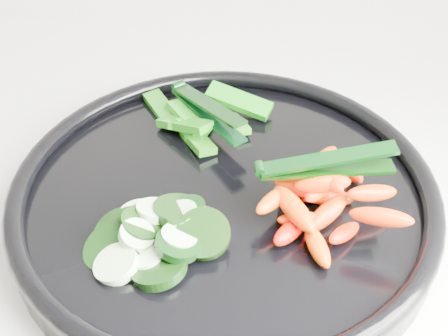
# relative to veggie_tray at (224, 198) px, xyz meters

# --- Properties ---
(veggie_tray) EXTENTS (0.39, 0.39, 0.04)m
(veggie_tray) POSITION_rel_veggie_tray_xyz_m (0.00, 0.00, 0.00)
(veggie_tray) COLOR black
(veggie_tray) RESTS_ON counter
(cucumber_pile) EXTENTS (0.13, 0.11, 0.04)m
(cucumber_pile) POSITION_rel_veggie_tray_xyz_m (-0.05, -0.06, 0.01)
(cucumber_pile) COLOR black
(cucumber_pile) RESTS_ON veggie_tray
(carrot_pile) EXTENTS (0.13, 0.15, 0.05)m
(carrot_pile) POSITION_rel_veggie_tray_xyz_m (0.08, -0.00, 0.02)
(carrot_pile) COLOR #E25B00
(carrot_pile) RESTS_ON veggie_tray
(pepper_pile) EXTENTS (0.14, 0.10, 0.04)m
(pepper_pile) POSITION_rel_veggie_tray_xyz_m (-0.04, 0.09, 0.01)
(pepper_pile) COLOR #136F0A
(pepper_pile) RESTS_ON veggie_tray
(tong_carrot) EXTENTS (0.11, 0.05, 0.02)m
(tong_carrot) POSITION_rel_veggie_tray_xyz_m (0.08, -0.00, 0.05)
(tong_carrot) COLOR black
(tong_carrot) RESTS_ON carrot_pile
(tong_pepper) EXTENTS (0.09, 0.09, 0.02)m
(tong_pepper) POSITION_rel_veggie_tray_xyz_m (-0.04, 0.09, 0.03)
(tong_pepper) COLOR black
(tong_pepper) RESTS_ON pepper_pile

